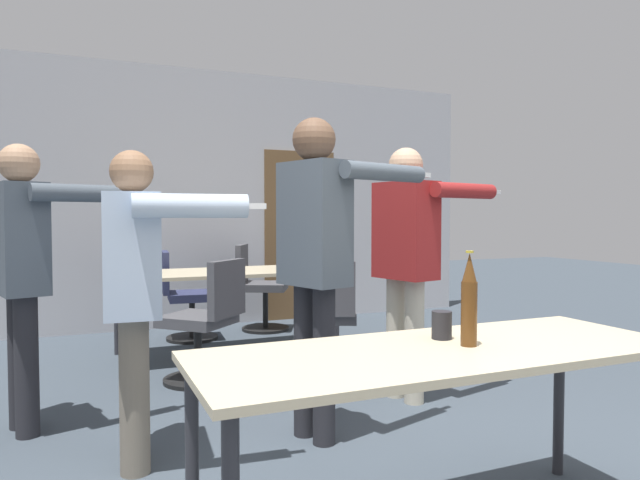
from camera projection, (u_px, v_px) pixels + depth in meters
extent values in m
cube|color=#BCBCC1|center=(209.00, 198.00, 6.58)|extent=(6.64, 0.10, 2.92)
cube|color=brown|center=(300.00, 235.00, 6.98)|extent=(0.90, 0.02, 2.05)
cube|color=#C6B793|center=(442.00, 352.00, 2.14)|extent=(1.89, 0.69, 0.03)
cylinder|color=#2D2D33|center=(192.00, 461.00, 2.07)|extent=(0.05, 0.05, 0.73)
cylinder|color=#2D2D33|center=(559.00, 400.00, 2.76)|extent=(0.05, 0.05, 0.73)
cube|color=#C6B793|center=(227.00, 272.00, 5.19)|extent=(1.99, 0.82, 0.03)
cylinder|color=#2D2D33|center=(122.00, 329.00, 4.52)|extent=(0.05, 0.05, 0.73)
cylinder|color=#2D2D33|center=(337.00, 313.00, 5.25)|extent=(0.05, 0.05, 0.73)
cylinder|color=#2D2D33|center=(117.00, 315.00, 5.16)|extent=(0.05, 0.05, 0.73)
cylinder|color=#2D2D33|center=(308.00, 302.00, 5.89)|extent=(0.05, 0.05, 0.73)
cylinder|color=beige|center=(396.00, 337.00, 3.96)|extent=(0.13, 0.13, 0.83)
cylinder|color=beige|center=(414.00, 341.00, 3.81)|extent=(0.13, 0.13, 0.83)
cube|color=maroon|center=(405.00, 230.00, 3.86)|extent=(0.33, 0.47, 0.65)
sphere|color=#DBAD89|center=(406.00, 165.00, 3.84)|extent=(0.23, 0.23, 0.23)
cylinder|color=maroon|center=(379.00, 232.00, 4.07)|extent=(0.10, 0.10, 0.57)
cylinder|color=maroon|center=(464.00, 191.00, 3.80)|extent=(0.57, 0.23, 0.10)
cube|color=white|center=(493.00, 192.00, 3.99)|extent=(0.13, 0.06, 0.03)
cylinder|color=#28282D|center=(305.00, 360.00, 3.25)|extent=(0.12, 0.12, 0.87)
cylinder|color=#28282D|center=(324.00, 365.00, 3.12)|extent=(0.12, 0.12, 0.87)
cube|color=#4C5660|center=(314.00, 224.00, 3.16)|extent=(0.34, 0.45, 0.69)
sphere|color=brown|center=(314.00, 140.00, 3.14)|extent=(0.24, 0.24, 0.24)
cylinder|color=#4C5660|center=(287.00, 225.00, 3.35)|extent=(0.10, 0.10, 0.59)
cylinder|color=#4C5660|center=(384.00, 172.00, 3.15)|extent=(0.59, 0.27, 0.10)
cube|color=white|center=(422.00, 175.00, 3.36)|extent=(0.13, 0.07, 0.03)
cylinder|color=slate|center=(135.00, 384.00, 2.95)|extent=(0.14, 0.14, 0.77)
cylinder|color=slate|center=(135.00, 396.00, 2.76)|extent=(0.14, 0.14, 0.77)
cube|color=silver|center=(133.00, 254.00, 2.83)|extent=(0.30, 0.49, 0.60)
sphere|color=#936B4C|center=(132.00, 172.00, 2.81)|extent=(0.21, 0.21, 0.21)
cylinder|color=silver|center=(133.00, 255.00, 3.10)|extent=(0.11, 0.11, 0.52)
cylinder|color=silver|center=(191.00, 206.00, 2.63)|extent=(0.53, 0.16, 0.11)
cube|color=white|center=(253.00, 206.00, 2.71)|extent=(0.12, 0.05, 0.03)
cylinder|color=#28282D|center=(20.00, 360.00, 3.37)|extent=(0.13, 0.13, 0.81)
cylinder|color=#28282D|center=(27.00, 366.00, 3.23)|extent=(0.13, 0.13, 0.81)
cube|color=#4C5660|center=(20.00, 238.00, 3.27)|extent=(0.34, 0.46, 0.64)
sphere|color=tan|center=(19.00, 163.00, 3.25)|extent=(0.22, 0.22, 0.22)
cylinder|color=#4C5660|center=(11.00, 240.00, 3.47)|extent=(0.10, 0.10, 0.55)
cylinder|color=#4C5660|center=(83.00, 193.00, 3.23)|extent=(0.56, 0.25, 0.10)
cube|color=white|center=(136.00, 195.00, 3.42)|extent=(0.13, 0.07, 0.03)
cylinder|color=black|center=(327.00, 368.00, 4.64)|extent=(0.52, 0.52, 0.03)
cylinder|color=black|center=(327.00, 344.00, 4.63)|extent=(0.06, 0.06, 0.38)
cube|color=#4C4C51|center=(327.00, 315.00, 4.62)|extent=(0.61, 0.61, 0.08)
cube|color=#4C4C51|center=(327.00, 289.00, 4.35)|extent=(0.42, 0.24, 0.42)
cylinder|color=black|center=(192.00, 338.00, 5.82)|extent=(0.52, 0.52, 0.03)
cylinder|color=black|center=(192.00, 318.00, 5.81)|extent=(0.06, 0.06, 0.37)
cube|color=navy|center=(192.00, 296.00, 5.80)|extent=(0.50, 0.50, 0.08)
cube|color=navy|center=(165.00, 272.00, 5.71)|extent=(0.10, 0.44, 0.42)
cylinder|color=black|center=(198.00, 379.00, 4.33)|extent=(0.52, 0.52, 0.03)
cylinder|color=black|center=(198.00, 351.00, 4.32)|extent=(0.06, 0.06, 0.40)
cube|color=#4C4C51|center=(198.00, 320.00, 4.31)|extent=(0.65, 0.65, 0.08)
cube|color=#4C4C51|center=(227.00, 289.00, 4.20)|extent=(0.35, 0.35, 0.42)
cylinder|color=black|center=(266.00, 328.00, 6.30)|extent=(0.52, 0.52, 0.03)
cylinder|color=black|center=(265.00, 309.00, 6.29)|extent=(0.06, 0.06, 0.41)
cube|color=#4C4C51|center=(265.00, 286.00, 6.28)|extent=(0.62, 0.62, 0.08)
cube|color=#4C4C51|center=(242.00, 264.00, 6.28)|extent=(0.25, 0.42, 0.42)
cylinder|color=#563314|center=(469.00, 314.00, 2.17)|extent=(0.06, 0.06, 0.25)
cone|color=#563314|center=(470.00, 267.00, 2.16)|extent=(0.06, 0.06, 0.11)
cylinder|color=gold|center=(470.00, 252.00, 2.16)|extent=(0.03, 0.03, 0.01)
cylinder|color=#232328|center=(442.00, 325.00, 2.29)|extent=(0.08, 0.08, 0.11)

